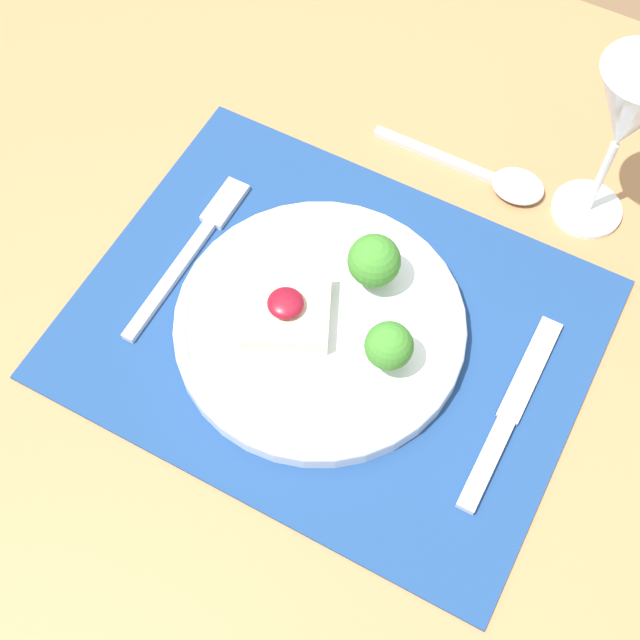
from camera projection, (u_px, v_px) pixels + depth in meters
ground_plane at (326, 542)px, 1.49m from camera, size 8.00×8.00×0.00m
dining_table at (330, 373)px, 0.90m from camera, size 1.28×1.03×0.76m
placemat at (331, 328)px, 0.82m from camera, size 0.46×0.36×0.00m
dinner_plate at (323, 321)px, 0.80m from camera, size 0.27×0.27×0.08m
fork at (195, 245)px, 0.86m from camera, size 0.02×0.20×0.01m
knife at (505, 423)px, 0.77m from camera, size 0.02×0.20×0.01m
spoon at (501, 180)px, 0.89m from camera, size 0.18×0.04×0.02m
wine_glass_near at (628, 116)px, 0.76m from camera, size 0.08×0.08×0.19m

